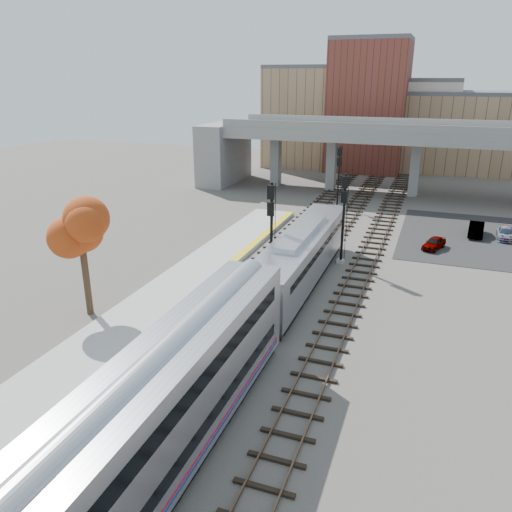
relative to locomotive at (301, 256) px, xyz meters
The scene contains 16 objects.
ground 11.31m from the locomotive, 95.18° to the right, with size 160.00×160.00×0.00m, color #47423D.
platform 13.93m from the locomotive, 126.80° to the right, with size 4.50×60.00×0.35m, color #9E9E99.
yellow_strip 12.87m from the locomotive, 119.93° to the right, with size 0.70×60.00×0.01m, color yellow.
tracks 2.65m from the locomotive, 92.59° to the left, with size 10.70×95.00×0.25m.
overpass 34.38m from the locomotive, 83.41° to the left, with size 54.00×12.00×9.50m.
buildings_far 55.82m from the locomotive, 89.73° to the left, with size 43.00×21.00×20.60m.
parking_lot 21.50m from the locomotive, 52.55° to the left, with size 14.00×18.00×0.04m, color black.
locomotive is the anchor object (origin of this frame).
coach 22.61m from the locomotive, 90.00° to the right, with size 3.03×25.00×5.00m.
signal_mast_near 2.86m from the locomotive, 157.38° to the right, with size 0.60×0.64×7.81m.
signal_mast_mid 6.05m from the locomotive, 69.97° to the left, with size 0.60×0.64×7.58m.
signal_mast_far 24.35m from the locomotive, 94.95° to the left, with size 0.60×0.64×7.27m.
tree 15.72m from the locomotive, 140.71° to the right, with size 3.60×3.60×8.16m.
car_a 15.27m from the locomotive, 52.35° to the left, with size 1.27×3.15×1.07m, color #99999E.
car_b 21.99m from the locomotive, 53.49° to the left, with size 1.37×3.93×1.29m, color #99999E.
car_c 23.61m from the locomotive, 48.20° to the left, with size 1.50×3.68×1.07m, color #99999E.
Camera 1 is at (9.83, -22.95, 14.89)m, focal length 35.00 mm.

